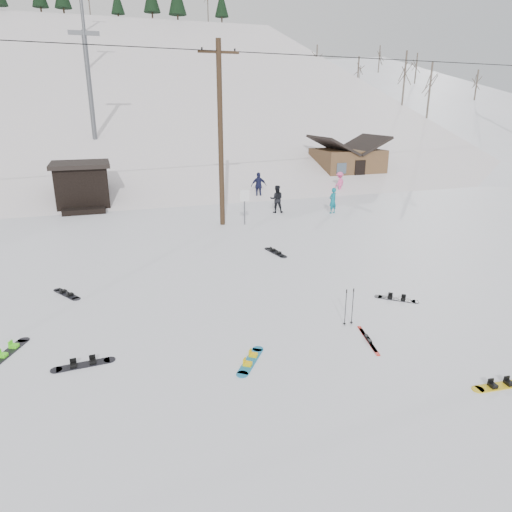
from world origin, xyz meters
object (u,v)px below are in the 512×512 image
object	(u,v)px
cabin	(347,165)
hero_skis	(368,340)
hero_snowboard	(250,361)
utility_pole	(220,133)

from	to	relation	value
cabin	hero_skis	bearing A→B (deg)	-118.09
hero_skis	cabin	bearing A→B (deg)	75.15
cabin	hero_snowboard	distance (m)	28.37
utility_pole	cabin	bearing A→B (deg)	37.56
cabin	hero_snowboard	size ratio (longest dim) A/B	4.27
hero_snowboard	cabin	bearing A→B (deg)	2.49
utility_pole	cabin	world-z (taller)	utility_pole
hero_skis	utility_pole	bearing A→B (deg)	105.22
cabin	utility_pole	bearing A→B (deg)	-142.44
hero_snowboard	hero_skis	distance (m)	3.31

